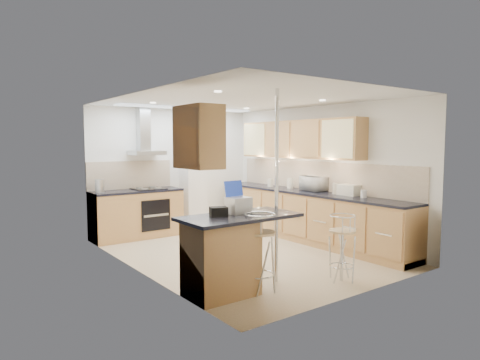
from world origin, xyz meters
TOP-DOWN VIEW (x-y plane):
  - ground at (0.00, 0.00)m, footprint 4.80×4.80m
  - room_shell at (0.32, 0.38)m, footprint 3.64×4.84m
  - right_counter at (1.50, 0.00)m, footprint 0.63×4.40m
  - back_counter at (-0.95, 2.10)m, footprint 1.70×0.63m
  - peninsula at (-1.12, -1.45)m, footprint 1.47×0.72m
  - microwave at (1.66, -0.01)m, footprint 0.40×0.54m
  - laptop at (-1.05, -1.32)m, footprint 0.31×0.24m
  - bag at (-1.36, -1.36)m, footprint 0.24×0.21m
  - bar_stool_near at (-0.95, -1.63)m, footprint 0.51×0.51m
  - bar_stool_end at (0.18, -1.94)m, footprint 0.44×0.44m
  - jar_a at (1.61, 0.58)m, footprint 0.16×0.16m
  - jar_b at (1.48, 1.03)m, footprint 0.14×0.14m
  - jar_c at (1.61, -0.60)m, footprint 0.17×0.17m
  - jar_d at (1.59, -1.19)m, footprint 0.13×0.13m
  - bread_bin at (1.67, -0.84)m, footprint 0.29×0.36m
  - kettle at (-1.65, 2.10)m, footprint 0.16×0.16m

SIDE VIEW (x-z plane):
  - ground at x=0.00m, z-range 0.00..0.00m
  - bar_stool_end at x=0.18m, z-range 0.00..0.89m
  - back_counter at x=-0.95m, z-range 0.00..0.92m
  - right_counter at x=1.50m, z-range 0.00..0.92m
  - peninsula at x=-1.12m, z-range 0.01..0.95m
  - bar_stool_near at x=-0.95m, z-range 0.00..0.98m
  - jar_d at x=1.59m, z-range 0.92..1.04m
  - bag at x=-1.36m, z-range 0.94..1.05m
  - jar_b at x=1.48m, z-range 0.92..1.08m
  - bread_bin at x=1.67m, z-range 0.92..1.10m
  - jar_c at x=1.61m, z-range 0.92..1.11m
  - jar_a at x=1.61m, z-range 0.92..1.12m
  - kettle at x=-1.65m, z-range 0.92..1.16m
  - laptop at x=-1.05m, z-range 0.94..1.14m
  - microwave at x=1.66m, z-range 0.92..1.19m
  - room_shell at x=0.32m, z-range 0.29..2.80m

